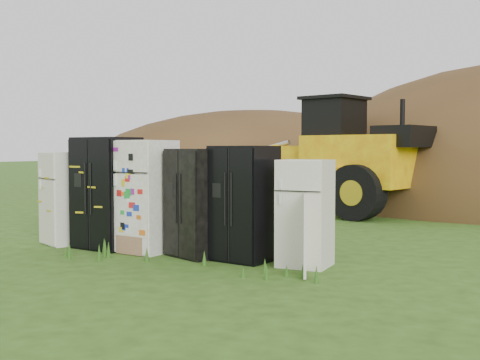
{
  "coord_description": "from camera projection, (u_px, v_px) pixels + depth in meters",
  "views": [
    {
      "loc": [
        5.55,
        -8.4,
        1.77
      ],
      "look_at": [
        0.16,
        2.0,
        1.16
      ],
      "focal_mm": 45.0,
      "sensor_mm": 36.0,
      "label": 1
    }
  ],
  "objects": [
    {
      "name": "fridge_open_door",
      "position": [
        305.0,
        213.0,
        9.02
      ],
      "size": [
        0.75,
        0.69,
        1.6
      ],
      "primitive_type": null,
      "rotation": [
        0.0,
        0.0,
        0.03
      ],
      "color": "white",
      "rests_on": "ground"
    },
    {
      "name": "wheel_loader",
      "position": [
        310.0,
        155.0,
        16.92
      ],
      "size": [
        7.02,
        4.19,
        3.18
      ],
      "primitive_type": null,
      "rotation": [
        0.0,
        0.0,
        -0.25
      ],
      "color": "yellow",
      "rests_on": "ground"
    },
    {
      "name": "fridge_dark_mid",
      "position": [
        198.0,
        203.0,
        9.85
      ],
      "size": [
        1.11,
        1.01,
        1.77
      ],
      "primitive_type": null,
      "rotation": [
        0.0,
        0.0,
        -0.37
      ],
      "color": "black",
      "rests_on": "ground"
    },
    {
      "name": "fridge_sticker",
      "position": [
        146.0,
        196.0,
        10.28
      ],
      "size": [
        0.94,
        0.88,
        1.91
      ],
      "primitive_type": null,
      "rotation": [
        0.0,
        0.0,
        -0.11
      ],
      "color": "white",
      "rests_on": "ground"
    },
    {
      "name": "fridge_black_side",
      "position": [
        107.0,
        193.0,
        10.68
      ],
      "size": [
        1.1,
        0.91,
        1.97
      ],
      "primitive_type": null,
      "rotation": [
        0.0,
        0.0,
        -0.1
      ],
      "color": "black",
      "rests_on": "ground"
    },
    {
      "name": "fridge_leftmost",
      "position": [
        66.0,
        198.0,
        11.15
      ],
      "size": [
        0.98,
        0.96,
        1.7
      ],
      "primitive_type": null,
      "rotation": [
        0.0,
        0.0,
        -0.41
      ],
      "color": "white",
      "rests_on": "ground"
    },
    {
      "name": "dirt_mound_back",
      "position": [
        406.0,
        189.0,
        26.17
      ],
      "size": [
        18.1,
        12.07,
        6.04
      ],
      "primitive_type": "ellipsoid",
      "color": "#422C15",
      "rests_on": "ground"
    },
    {
      "name": "fridge_black_right",
      "position": [
        244.0,
        203.0,
        9.49
      ],
      "size": [
        1.01,
        0.88,
        1.81
      ],
      "primitive_type": null,
      "rotation": [
        0.0,
        0.0,
        -0.15
      ],
      "color": "black",
      "rests_on": "ground"
    },
    {
      "name": "dirt_mound_left",
      "position": [
        248.0,
        190.0,
        25.85
      ],
      "size": [
        16.78,
        12.58,
        6.81
      ],
      "primitive_type": "ellipsoid",
      "color": "#422C15",
      "rests_on": "ground"
    },
    {
      "name": "ground",
      "position": [
        177.0,
        254.0,
        10.09
      ],
      "size": [
        120.0,
        120.0,
        0.0
      ],
      "primitive_type": "plane",
      "color": "#2E4C14",
      "rests_on": "ground"
    }
  ]
}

